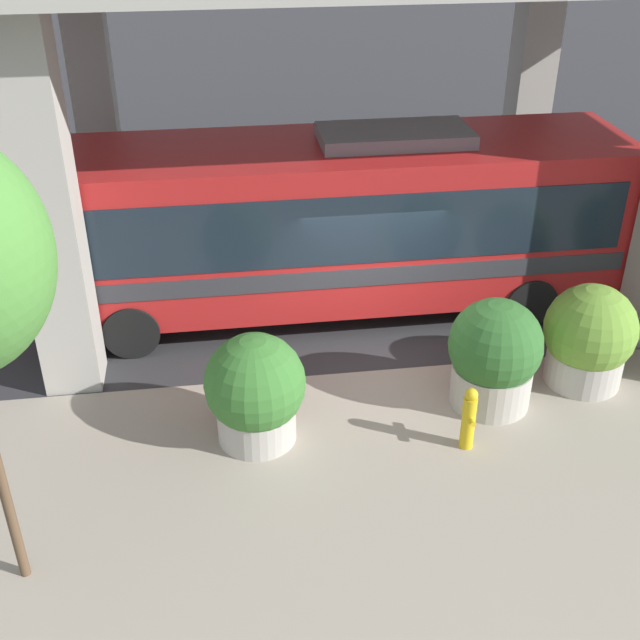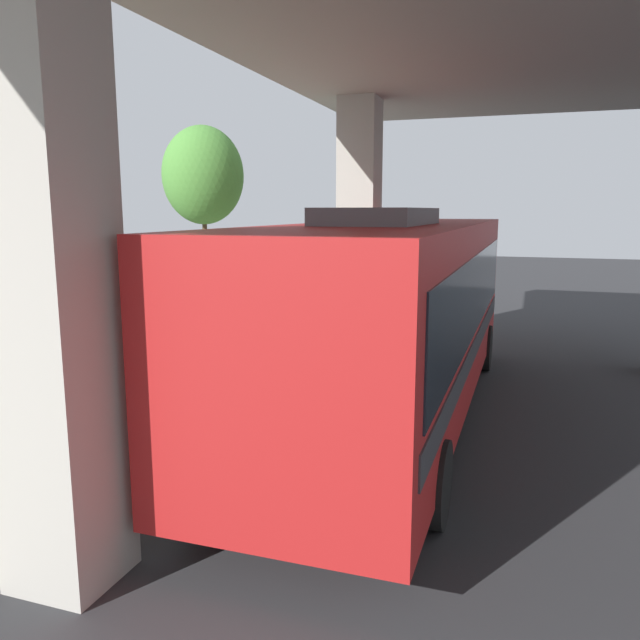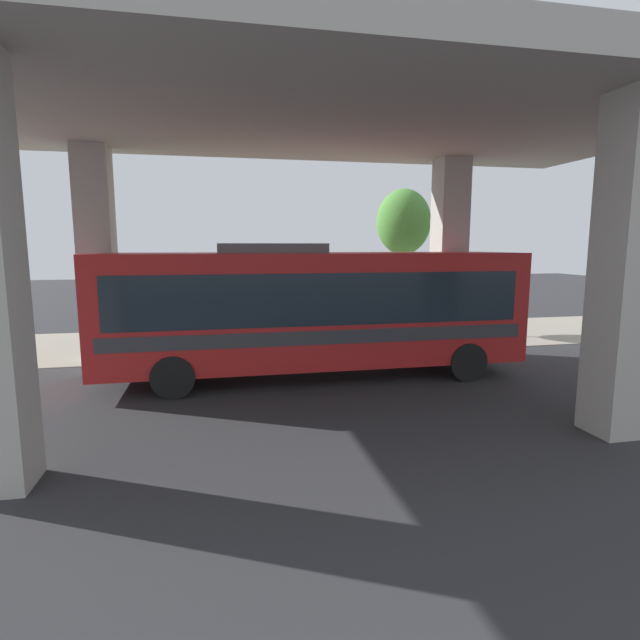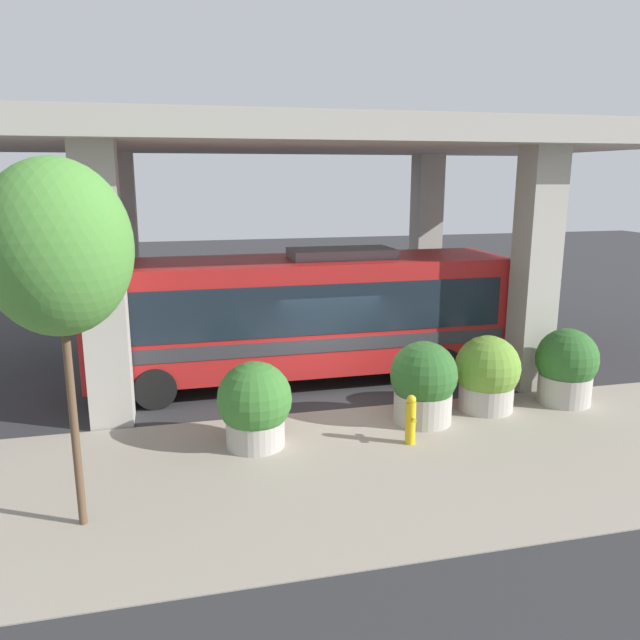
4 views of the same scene
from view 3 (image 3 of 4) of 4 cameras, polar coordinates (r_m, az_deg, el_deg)
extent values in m
plane|color=#2D2D30|center=(15.66, -4.08, -4.30)|extent=(80.00, 80.00, 0.00)
cube|color=gray|center=(18.57, -5.33, -2.25)|extent=(6.00, 40.00, 0.02)
cube|color=#ADA89E|center=(14.97, -24.04, 6.17)|extent=(0.90, 0.90, 6.09)
cube|color=#ADA89E|center=(16.31, 14.47, 6.77)|extent=(0.90, 0.90, 6.09)
cube|color=#ADA89E|center=(10.50, 31.62, 4.94)|extent=(0.90, 0.90, 6.09)
cube|color=#ADA89E|center=(11.68, -1.54, 23.00)|extent=(9.40, 18.33, 0.60)
cube|color=#B21E1E|center=(13.09, -0.75, 1.48)|extent=(2.67, 10.82, 2.83)
cube|color=#19232D|center=(13.05, -0.75, 2.96)|extent=(2.71, 9.96, 1.25)
cube|color=#333338|center=(13.17, -0.74, -0.97)|extent=(2.71, 10.28, 0.34)
cube|color=slate|center=(12.82, -5.56, 8.17)|extent=(1.33, 2.71, 0.24)
cylinder|color=black|center=(15.63, 12.12, -2.62)|extent=(0.28, 1.00, 1.00)
cylinder|color=black|center=(13.43, 16.46, -4.61)|extent=(0.28, 1.00, 1.00)
cylinder|color=black|center=(14.35, -15.69, -3.75)|extent=(0.28, 1.00, 1.00)
cylinder|color=black|center=(11.91, -16.47, -6.28)|extent=(0.28, 1.00, 1.00)
cylinder|color=gold|center=(17.61, -7.80, -1.42)|extent=(0.21, 0.21, 0.91)
sphere|color=gold|center=(17.53, -7.84, 0.24)|extent=(0.20, 0.20, 0.20)
cylinder|color=gold|center=(17.74, -7.85, -0.90)|extent=(0.12, 0.09, 0.09)
cylinder|color=gold|center=(17.44, -7.78, -1.06)|extent=(0.12, 0.09, 0.09)
cylinder|color=#ADA89E|center=(17.48, 2.54, -1.92)|extent=(1.19, 1.19, 0.61)
sphere|color=#38722D|center=(17.37, 2.56, 0.42)|extent=(1.51, 1.51, 1.51)
sphere|color=#BF334C|center=(17.23, 2.29, -0.48)|extent=(0.42, 0.42, 0.42)
cylinder|color=#ADA89E|center=(16.57, -9.96, -2.45)|extent=(1.28, 1.28, 0.71)
sphere|color=#2D6028|center=(16.44, -10.03, 0.16)|extent=(1.49, 1.49, 1.49)
sphere|color=orange|center=(16.32, -10.44, -0.73)|extent=(0.45, 0.45, 0.45)
cylinder|color=#ADA89E|center=(16.58, -23.19, -2.99)|extent=(1.24, 1.24, 0.72)
sphere|color=#2D6028|center=(16.46, -23.35, -0.40)|extent=(1.46, 1.46, 1.46)
sphere|color=#993F8C|center=(16.37, -23.83, -1.28)|extent=(0.44, 0.44, 0.44)
cylinder|color=#ADA89E|center=(16.26, -16.07, -3.02)|extent=(1.26, 1.26, 0.62)
sphere|color=olive|center=(16.14, -16.18, -0.50)|extent=(1.51, 1.51, 1.51)
sphere|color=orange|center=(16.03, -16.63, -1.45)|extent=(0.44, 0.44, 0.44)
cylinder|color=brown|center=(20.37, 9.35, 3.92)|extent=(0.13, 0.13, 3.75)
ellipsoid|color=#4C8C38|center=(20.32, 9.52, 11.01)|extent=(2.13, 2.13, 2.56)
camera|label=1|loc=(27.13, -1.81, 17.73)|focal=45.00mm
camera|label=2|loc=(13.03, -47.66, 5.84)|focal=35.00mm
camera|label=4|loc=(29.09, -0.37, 12.36)|focal=35.00mm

